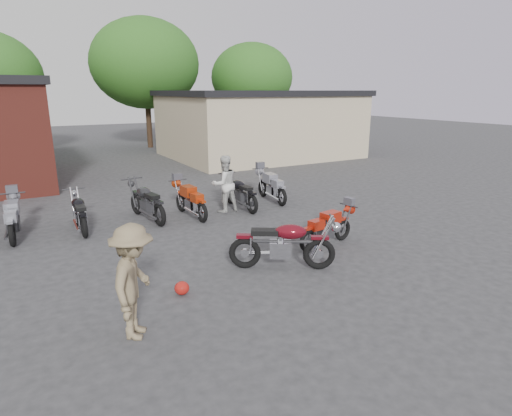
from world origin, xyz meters
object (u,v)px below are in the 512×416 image
sportbike (327,226)px  row_bike_6 (271,185)px  row_bike_3 (146,200)px  row_bike_5 (240,191)px  row_bike_2 (79,211)px  vintage_motorcycle (284,241)px  helmet (182,288)px  row_bike_4 (190,199)px  row_bike_1 (13,217)px  person_light (224,184)px  person_tan (134,282)px

sportbike → row_bike_6: 4.66m
sportbike → row_bike_3: 5.53m
row_bike_3 → row_bike_5: bearing=-103.5°
row_bike_5 → row_bike_6: 1.45m
row_bike_2 → row_bike_5: size_ratio=0.96×
vintage_motorcycle → row_bike_6: 5.95m
row_bike_2 → row_bike_6: size_ratio=0.99×
row_bike_2 → row_bike_6: bearing=-87.7°
helmet → row_bike_2: row_bike_2 is taller
row_bike_4 → row_bike_6: bearing=-87.4°
row_bike_1 → row_bike_5: bearing=-88.8°
person_light → sportbike: bearing=98.7°
sportbike → row_bike_3: row_bike_3 is taller
person_tan → row_bike_1: bearing=44.4°
row_bike_1 → row_bike_2: bearing=-92.7°
helmet → row_bike_4: row_bike_4 is taller
row_bike_3 → row_bike_4: 1.31m
row_bike_1 → row_bike_4: (4.77, -0.48, -0.01)m
row_bike_1 → row_bike_5: size_ratio=0.97×
person_light → row_bike_1: size_ratio=0.92×
sportbike → row_bike_4: 4.58m
helmet → person_tan: 1.68m
row_bike_2 → row_bike_6: (6.34, 0.14, 0.01)m
row_bike_4 → row_bike_5: (1.77, 0.09, 0.02)m
person_tan → helmet: bearing=-17.8°
sportbike → row_bike_5: 4.20m
person_light → row_bike_1: (-5.93, 0.49, -0.33)m
person_light → row_bike_3: person_light is taller
vintage_motorcycle → row_bike_3: size_ratio=1.03×
row_bike_2 → row_bike_6: 6.34m
row_bike_3 → row_bike_6: row_bike_3 is taller
row_bike_6 → row_bike_3: bearing=95.8°
person_tan → row_bike_6: 8.93m
vintage_motorcycle → row_bike_2: (-3.43, 5.06, -0.08)m
vintage_motorcycle → person_light: (0.89, 4.77, 0.26)m
row_bike_2 → vintage_motorcycle: bearing=-144.8°
vintage_motorcycle → row_bike_6: (2.91, 5.20, -0.07)m
row_bike_1 → row_bike_2: (1.61, -0.21, -0.00)m
vintage_motorcycle → person_tan: person_tan is taller
sportbike → row_bike_2: row_bike_2 is taller
helmet → row_bike_5: size_ratio=0.14×
helmet → person_light: bearing=56.0°
sportbike → row_bike_6: size_ratio=0.89×
helmet → row_bike_4: size_ratio=0.15×
person_tan → row_bike_6: (6.38, 6.24, -0.35)m
row_bike_4 → row_bike_6: 3.21m
row_bike_1 → row_bike_4: size_ratio=1.01×
sportbike → row_bike_1: 8.19m
row_bike_3 → row_bike_4: (1.26, -0.34, -0.06)m
person_light → person_tan: bearing=50.0°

